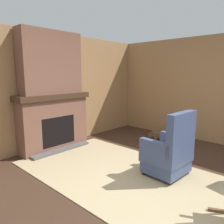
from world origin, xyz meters
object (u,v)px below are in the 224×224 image
armchair (169,153)px  firewood_stack (160,135)px  storage_case (71,89)px  oil_lamp_vase (26,90)px

armchair → firewood_stack: 2.14m
armchair → storage_case: size_ratio=3.97×
armchair → storage_case: bearing=3.7°
armchair → storage_case: storage_case is taller
armchair → oil_lamp_vase: 2.85m
oil_lamp_vase → armchair: bearing=22.7°
armchair → oil_lamp_vase: size_ratio=3.29×
armchair → firewood_stack: bearing=-52.6°
armchair → storage_case: (-2.49, -0.00, 0.88)m
storage_case → armchair: bearing=0.1°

